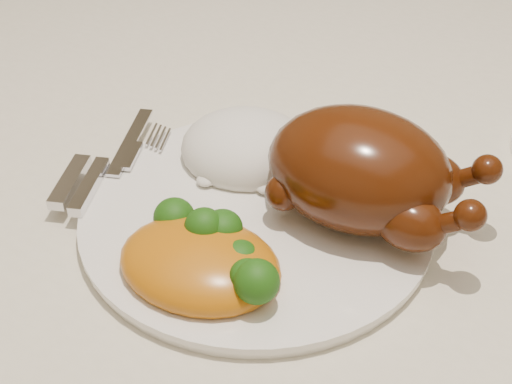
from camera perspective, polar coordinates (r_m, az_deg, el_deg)
The scene contains 7 objects.
dining_table at distance 0.72m, azimuth 11.17°, elevation -5.60°, with size 1.60×0.90×0.76m.
tablecloth at distance 0.67m, azimuth 11.92°, elevation -1.05°, with size 1.73×1.03×0.18m.
dinner_plate at distance 0.59m, azimuth 0.00°, elevation -2.00°, with size 0.28×0.28×0.01m, color white.
roast_chicken at distance 0.56m, azimuth 8.59°, elevation 1.70°, with size 0.19×0.13×0.09m.
rice_mound at distance 0.63m, azimuth -0.78°, elevation 3.46°, with size 0.15×0.14×0.06m.
mac_and_cheese at distance 0.52m, azimuth -3.85°, elevation -5.48°, with size 0.14×0.12×0.05m.
cutlery at distance 0.63m, azimuth -12.47°, elevation 1.73°, with size 0.07×0.16×0.01m.
Camera 1 is at (0.16, -0.50, 1.15)m, focal length 50.00 mm.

